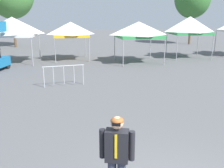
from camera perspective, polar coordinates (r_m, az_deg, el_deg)
canopy_tent_behind_right at (r=21.06m, az=-21.47°, el=11.90°), size 3.52×3.52×3.46m
canopy_tent_behind_center at (r=21.18m, az=-9.28°, el=12.02°), size 2.94×2.94×3.07m
canopy_tent_right_of_center at (r=19.86m, az=5.99°, el=12.06°), size 3.40×3.40×3.11m
canopy_tent_far_left at (r=23.17m, az=17.06°, el=12.48°), size 3.34×3.34×3.49m
person_foreground at (r=4.81m, az=1.11°, el=-15.63°), size 0.62×0.36×1.78m
crowd_barrier_mid_lot at (r=13.18m, az=-10.81°, el=2.73°), size 2.08×0.39×1.08m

